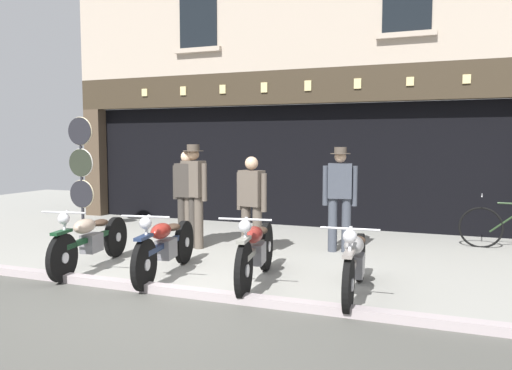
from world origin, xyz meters
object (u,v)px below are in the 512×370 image
object	(u,v)px
motorcycle_center_left	(165,245)
salesman_right	(340,194)
motorcycle_left	(91,239)
shopkeeper_center	(252,201)
assistant_far_right	(194,191)
motorcycle_center	(256,250)
advert_board_near	(423,142)
tyre_sign_pole	(81,164)
salesman_left	(187,194)
motorcycle_center_right	(355,261)

from	to	relation	value
motorcycle_center_left	salesman_right	size ratio (longest dim) A/B	1.18
motorcycle_left	shopkeeper_center	distance (m)	2.47
assistant_far_right	motorcycle_left	bearing A→B (deg)	80.56
motorcycle_left	motorcycle_center_left	size ratio (longest dim) A/B	1.02
motorcycle_center_left	salesman_right	bearing A→B (deg)	-138.28
motorcycle_center	shopkeeper_center	world-z (taller)	shopkeeper_center
shopkeeper_center	advert_board_near	distance (m)	4.03
motorcycle_left	advert_board_near	size ratio (longest dim) A/B	2.21
motorcycle_center	advert_board_near	bearing A→B (deg)	-120.37
motorcycle_center_left	tyre_sign_pole	distance (m)	4.47
motorcycle_left	motorcycle_center_left	bearing A→B (deg)	171.77
motorcycle_center	shopkeeper_center	distance (m)	1.66
salesman_left	motorcycle_center_right	bearing A→B (deg)	154.96
motorcycle_center	advert_board_near	world-z (taller)	advert_board_near
motorcycle_left	salesman_left	world-z (taller)	salesman_left
motorcycle_center_left	advert_board_near	distance (m)	5.73
tyre_sign_pole	advert_board_near	distance (m)	6.93
motorcycle_center_left	tyre_sign_pole	size ratio (longest dim) A/B	0.87
motorcycle_center_right	salesman_left	world-z (taller)	salesman_left
tyre_sign_pole	motorcycle_center_right	bearing A→B (deg)	-22.95
motorcycle_center_right	salesman_right	world-z (taller)	salesman_right
motorcycle_center_right	salesman_right	xyz separation A→B (m)	(-0.63, 2.29, 0.54)
motorcycle_center_right	tyre_sign_pole	distance (m)	6.64
motorcycle_left	assistant_far_right	size ratio (longest dim) A/B	1.17
motorcycle_center_right	advert_board_near	xyz separation A→B (m)	(0.56, 4.62, 1.39)
salesman_left	tyre_sign_pole	bearing A→B (deg)	-11.83
salesman_left	salesman_right	bearing A→B (deg)	-163.59
salesman_left	tyre_sign_pole	world-z (taller)	tyre_sign_pole
motorcycle_center	tyre_sign_pole	size ratio (longest dim) A/B	0.86
motorcycle_center_left	motorcycle_center	size ratio (longest dim) A/B	1.01
shopkeeper_center	motorcycle_center_left	bearing A→B (deg)	81.99
motorcycle_center_right	assistant_far_right	distance (m)	3.52
assistant_far_right	salesman_right	bearing A→B (deg)	-153.94
shopkeeper_center	salesman_right	size ratio (longest dim) A/B	0.92
motorcycle_center	salesman_left	xyz separation A→B (m)	(-1.88, 1.67, 0.48)
shopkeeper_center	salesman_right	world-z (taller)	salesman_right
motorcycle_center_right	motorcycle_center_left	bearing A→B (deg)	-2.99
advert_board_near	shopkeeper_center	bearing A→B (deg)	-128.55
motorcycle_left	assistant_far_right	xyz separation A→B (m)	(0.72, 1.77, 0.56)
salesman_right	assistant_far_right	size ratio (longest dim) A/B	0.97
salesman_left	assistant_far_right	distance (m)	0.14
shopkeeper_center	advert_board_near	world-z (taller)	advert_board_near
salesman_right	tyre_sign_pole	distance (m)	5.44
motorcycle_center_left	assistant_far_right	world-z (taller)	assistant_far_right
motorcycle_center	assistant_far_right	distance (m)	2.47
motorcycle_left	salesman_left	size ratio (longest dim) A/B	1.25
motorcycle_center_left	salesman_left	bearing A→B (deg)	-79.63
assistant_far_right	advert_board_near	world-z (taller)	advert_board_near
motorcycle_center_right	salesman_left	size ratio (longest dim) A/B	1.16
motorcycle_center_left	salesman_right	distance (m)	3.03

